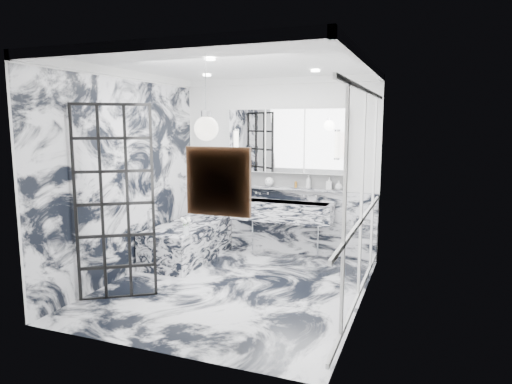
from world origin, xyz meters
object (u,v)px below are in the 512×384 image
at_px(crittall_door, 115,204).
at_px(trough_sink, 282,211).
at_px(bathtub, 188,242).
at_px(mirror_cabinet, 286,141).

relative_size(crittall_door, trough_sink, 1.44).
bearing_deg(trough_sink, bathtub, -153.52).
distance_m(crittall_door, bathtub, 1.92).
bearing_deg(trough_sink, crittall_door, -119.20).
height_order(mirror_cabinet, bathtub, mirror_cabinet).
bearing_deg(bathtub, trough_sink, 26.48).
bearing_deg(mirror_cabinet, bathtub, -147.94).
xyz_separation_m(mirror_cabinet, bathtub, (-1.32, -0.83, -1.54)).
distance_m(crittall_door, trough_sink, 2.74).
xyz_separation_m(crittall_door, mirror_cabinet, (1.32, 2.53, 0.66)).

